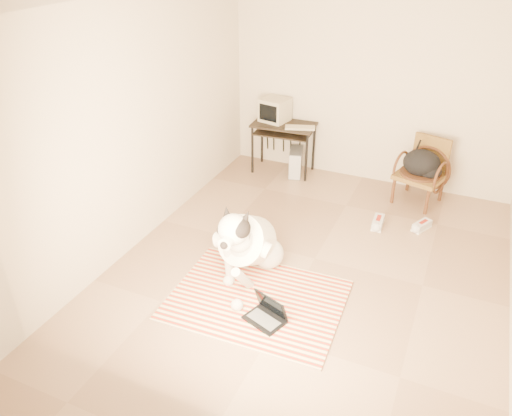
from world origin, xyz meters
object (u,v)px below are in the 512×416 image
Objects in this scene: dog at (248,243)px; rattan_chair at (422,171)px; computer_desk at (283,131)px; pc_tower at (296,162)px; backpack at (423,164)px; crt_monitor at (275,110)px; laptop at (267,314)px.

dog is 1.56× the size of rattan_chair.
pc_tower is at bearing -4.90° from computer_desk.
rattan_chair reaches higher than pc_tower.
dog reaches higher than backpack.
pc_tower is at bearing 98.49° from dog.
computer_desk is 2.01m from rattan_chair.
crt_monitor is 0.50× the size of rattan_chair.
crt_monitor is 0.85× the size of backpack.
laptop is 3.19m from pc_tower.
dog is 3.12× the size of laptop.
dog is 2.79m from rattan_chair.
computer_desk is (-1.06, 3.09, 0.56)m from laptop.
crt_monitor is (-0.17, 0.08, 0.27)m from computer_desk.
crt_monitor reaches higher than backpack.
rattan_chair is at bearing -2.50° from pc_tower.
pc_tower is (-0.37, 2.48, -0.19)m from dog.
computer_desk is 1.84× the size of backpack.
laptop is (0.47, -0.59, -0.30)m from dog.
laptop is 3.50m from crt_monitor.
laptop is 0.46× the size of computer_desk.
dog is at bearing -121.15° from backpack.
pc_tower is (0.22, -0.02, -0.45)m from computer_desk.
rattan_chair is (1.79, -0.08, 0.24)m from pc_tower.
backpack is at bearing -89.37° from rattan_chair.
rattan_chair reaches higher than laptop.
backpack is (0.94, 2.93, 0.48)m from laptop.
dog is at bearing -120.45° from rattan_chair.
backpack is at bearing 72.17° from laptop.
dog is at bearing -76.82° from computer_desk.
rattan_chair is at bearing 90.63° from backpack.
rattan_chair is at bearing 59.55° from dog.
computer_desk is at bearing 103.18° from dog.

